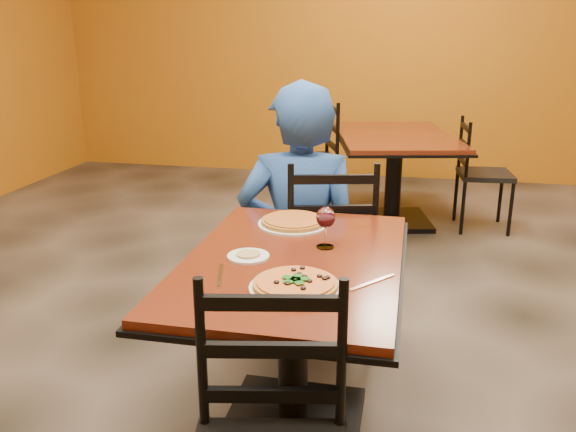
% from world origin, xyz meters
% --- Properties ---
extents(floor, '(7.00, 8.00, 0.01)m').
position_xyz_m(floor, '(0.00, 0.00, 0.00)').
color(floor, black).
rests_on(floor, ground).
extents(wall_back, '(7.00, 0.01, 3.00)m').
position_xyz_m(wall_back, '(0.00, 4.00, 1.50)').
color(wall_back, '#AD5D13').
rests_on(wall_back, ground).
extents(table_main, '(0.83, 1.23, 0.75)m').
position_xyz_m(table_main, '(0.00, -0.50, 0.56)').
color(table_main, maroon).
rests_on(table_main, floor).
extents(table_second, '(1.20, 1.53, 0.75)m').
position_xyz_m(table_second, '(0.28, 2.34, 0.56)').
color(table_second, maroon).
rests_on(table_second, floor).
extents(chair_main_far, '(0.54, 0.54, 0.98)m').
position_xyz_m(chair_main_far, '(0.02, 0.32, 0.49)').
color(chair_main_far, black).
rests_on(chair_main_far, floor).
extents(chair_second_left, '(0.58, 0.58, 1.01)m').
position_xyz_m(chair_second_left, '(-0.45, 2.34, 0.50)').
color(chair_second_left, black).
rests_on(chair_second_left, floor).
extents(chair_second_right, '(0.44, 0.44, 0.89)m').
position_xyz_m(chair_second_right, '(1.00, 2.34, 0.45)').
color(chair_second_right, black).
rests_on(chair_second_right, floor).
extents(diner, '(0.72, 0.53, 1.34)m').
position_xyz_m(diner, '(-0.14, 0.34, 0.67)').
color(diner, navy).
rests_on(diner, floor).
extents(plate_main, '(0.31, 0.31, 0.01)m').
position_xyz_m(plate_main, '(0.06, -0.78, 0.76)').
color(plate_main, white).
rests_on(plate_main, table_main).
extents(pizza_main, '(0.28, 0.28, 0.02)m').
position_xyz_m(pizza_main, '(0.06, -0.78, 0.77)').
color(pizza_main, '#991F0B').
rests_on(pizza_main, plate_main).
extents(plate_far, '(0.31, 0.31, 0.01)m').
position_xyz_m(plate_far, '(-0.08, -0.12, 0.76)').
color(plate_far, white).
rests_on(plate_far, table_main).
extents(pizza_far, '(0.28, 0.28, 0.02)m').
position_xyz_m(pizza_far, '(-0.08, -0.12, 0.77)').
color(pizza_far, orange).
rests_on(pizza_far, plate_far).
extents(side_plate, '(0.16, 0.16, 0.01)m').
position_xyz_m(side_plate, '(-0.17, -0.53, 0.76)').
color(side_plate, white).
rests_on(side_plate, table_main).
extents(dip, '(0.09, 0.09, 0.01)m').
position_xyz_m(dip, '(-0.17, -0.53, 0.76)').
color(dip, tan).
rests_on(dip, side_plate).
extents(wine_glass, '(0.08, 0.08, 0.18)m').
position_xyz_m(wine_glass, '(0.10, -0.36, 0.84)').
color(wine_glass, white).
rests_on(wine_glass, table_main).
extents(fork, '(0.06, 0.19, 0.00)m').
position_xyz_m(fork, '(-0.22, -0.72, 0.75)').
color(fork, silver).
rests_on(fork, table_main).
extents(knife, '(0.15, 0.17, 0.00)m').
position_xyz_m(knife, '(0.31, -0.67, 0.75)').
color(knife, silver).
rests_on(knife, table_main).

